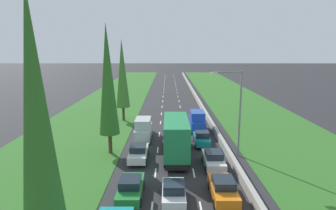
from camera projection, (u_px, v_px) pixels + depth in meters
ground_plane at (171, 99)px, 64.53m from camera, size 300.00×300.00×0.00m
grass_verge_left at (115, 99)px, 64.56m from camera, size 14.00×140.00×0.04m
grass_verge_right at (235, 99)px, 64.50m from camera, size 14.00×140.00×0.04m
median_barrier at (197, 97)px, 64.44m from camera, size 0.44×120.00×0.85m
lane_markings at (171, 99)px, 64.53m from camera, size 3.64×116.00×0.01m
white_hatchback_centre_lane_second at (174, 192)px, 21.05m from camera, size 1.74×3.90×1.72m
orange_sedan_right_lane at (224, 188)px, 21.71m from camera, size 1.82×4.50×1.64m
green_sedan_left_lane at (131, 188)px, 21.82m from camera, size 1.82×4.50×1.64m
white_sedan_right_lane at (214, 159)px, 27.39m from camera, size 1.82×4.50×1.64m
teal_hatchback_right_lane at (202, 138)px, 33.66m from camera, size 1.74×3.90×1.72m
green_box_truck_centre_lane at (176, 136)px, 30.03m from camera, size 2.46×9.40×4.18m
white_sedan_left_lane at (139, 152)px, 29.15m from camera, size 1.82×4.50×1.64m
blue_van_right_lane at (198, 121)px, 39.26m from camera, size 1.96×4.90×2.82m
silver_van_left_lane at (144, 129)px, 35.27m from camera, size 1.96×4.90×2.82m
poplar_tree_nearest at (37, 112)px, 13.78m from camera, size 2.16×2.16×14.30m
poplar_tree_second at (108, 80)px, 29.77m from camera, size 2.15×2.15×13.80m
poplar_tree_third at (123, 74)px, 43.81m from camera, size 2.12×2.12×12.63m
street_light_mast at (238, 107)px, 29.46m from camera, size 3.20×0.28×9.00m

